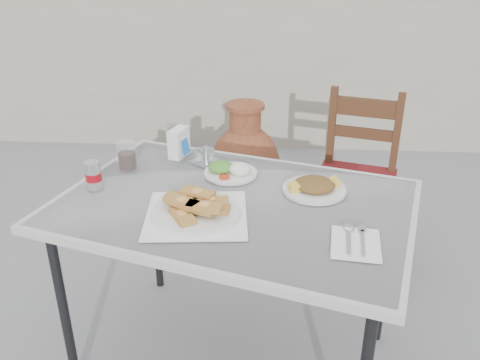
# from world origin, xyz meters

# --- Properties ---
(ground) EXTENTS (80.00, 80.00, 0.00)m
(ground) POSITION_xyz_m (0.00, 0.00, 0.00)
(ground) COLOR #5F5F61
(ground) RESTS_ON ground
(cafe_table) EXTENTS (1.46, 1.19, 0.77)m
(cafe_table) POSITION_xyz_m (-0.06, -0.06, 0.72)
(cafe_table) COLOR black
(cafe_table) RESTS_ON ground
(pide_plate) EXTENTS (0.37, 0.37, 0.07)m
(pide_plate) POSITION_xyz_m (-0.18, -0.18, 0.80)
(pide_plate) COLOR white
(pide_plate) RESTS_ON cafe_table
(salad_rice_plate) EXTENTS (0.21, 0.21, 0.05)m
(salad_rice_plate) POSITION_xyz_m (-0.10, 0.16, 0.79)
(salad_rice_plate) COLOR silver
(salad_rice_plate) RESTS_ON cafe_table
(salad_chopped_plate) EXTENTS (0.24, 0.24, 0.05)m
(salad_chopped_plate) POSITION_xyz_m (0.23, 0.03, 0.79)
(salad_chopped_plate) COLOR silver
(salad_chopped_plate) RESTS_ON cafe_table
(soda_can) EXTENTS (0.06, 0.06, 0.11)m
(soda_can) POSITION_xyz_m (-0.60, -0.00, 0.82)
(soda_can) COLOR silver
(soda_can) RESTS_ON cafe_table
(cola_glass) EXTENTS (0.08, 0.08, 0.11)m
(cola_glass) POSITION_xyz_m (-0.52, 0.19, 0.82)
(cola_glass) COLOR white
(cola_glass) RESTS_ON cafe_table
(napkin_holder) EXTENTS (0.09, 0.12, 0.13)m
(napkin_holder) POSITION_xyz_m (-0.33, 0.33, 0.83)
(napkin_holder) COLOR white
(napkin_holder) RESTS_ON cafe_table
(condiment_caddy) EXTENTS (0.13, 0.13, 0.08)m
(condiment_caddy) POSITION_xyz_m (-0.21, 0.26, 0.80)
(condiment_caddy) COLOR silver
(condiment_caddy) RESTS_ON cafe_table
(cutlery_napkin) EXTENTS (0.17, 0.22, 0.01)m
(cutlery_napkin) POSITION_xyz_m (0.34, -0.32, 0.77)
(cutlery_napkin) COLOR white
(cutlery_napkin) RESTS_ON cafe_table
(chair) EXTENTS (0.50, 0.50, 0.92)m
(chair) POSITION_xyz_m (0.53, 0.81, 0.47)
(chair) COLOR #3A240F
(chair) RESTS_ON ground
(terracotta_urn) EXTENTS (0.44, 0.44, 0.77)m
(terracotta_urn) POSITION_xyz_m (-0.09, 1.14, 0.36)
(terracotta_urn) COLOR brown
(terracotta_urn) RESTS_ON ground
(back_wall) EXTENTS (6.00, 0.25, 1.20)m
(back_wall) POSITION_xyz_m (0.00, 2.50, 0.60)
(back_wall) COLOR #9F9384
(back_wall) RESTS_ON ground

